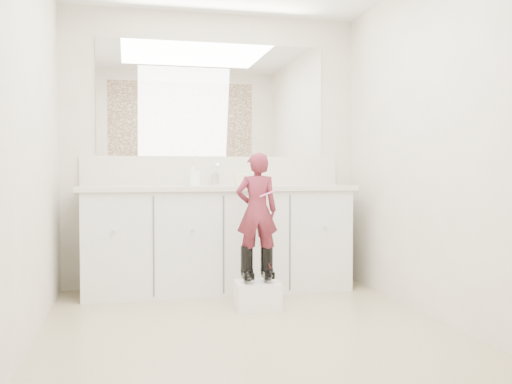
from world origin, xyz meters
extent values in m
plane|color=#887A59|center=(0.00, 0.00, 0.00)|extent=(3.00, 3.00, 0.00)
plane|color=beige|center=(0.00, 1.50, 1.20)|extent=(2.60, 0.00, 2.60)
plane|color=beige|center=(0.00, -1.50, 1.20)|extent=(2.60, 0.00, 2.60)
plane|color=beige|center=(-1.30, 0.00, 1.20)|extent=(0.00, 3.00, 3.00)
plane|color=beige|center=(1.30, 0.00, 1.20)|extent=(0.00, 3.00, 3.00)
cube|color=silver|center=(0.00, 1.23, 0.42)|extent=(2.20, 0.55, 0.85)
cube|color=beige|center=(0.00, 1.21, 0.87)|extent=(2.28, 0.58, 0.04)
cube|color=beige|center=(0.00, 1.49, 1.02)|extent=(2.28, 0.03, 0.25)
cube|color=white|center=(0.00, 1.49, 1.64)|extent=(2.00, 0.02, 1.00)
cylinder|color=silver|center=(0.00, 1.38, 0.94)|extent=(0.08, 0.08, 0.10)
imported|color=beige|center=(0.17, 1.17, 0.94)|extent=(0.12, 0.12, 0.10)
imported|color=white|center=(-0.22, 1.16, 0.99)|extent=(0.11, 0.12, 0.19)
cube|color=white|center=(0.18, 0.51, 0.10)|extent=(0.32, 0.27, 0.20)
imported|color=#9C3044|center=(0.18, 0.53, 0.72)|extent=(0.31, 0.21, 0.84)
cylinder|color=#FC62C2|center=(0.25, 0.45, 0.85)|extent=(0.14, 0.02, 0.06)
camera|label=1|loc=(-0.75, -3.52, 1.00)|focal=40.00mm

